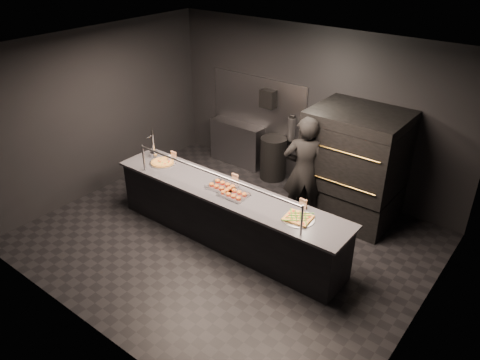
{
  "coord_description": "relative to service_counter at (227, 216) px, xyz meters",
  "views": [
    {
      "loc": [
        3.95,
        -4.76,
        4.48
      ],
      "look_at": [
        0.11,
        0.2,
        1.05
      ],
      "focal_mm": 35.0,
      "sensor_mm": 36.0,
      "label": 1
    }
  ],
  "objects": [
    {
      "name": "service_counter",
      "position": [
        0.0,
        0.0,
        0.0
      ],
      "size": [
        4.1,
        0.78,
        1.37
      ],
      "color": "black",
      "rests_on": "ground"
    },
    {
      "name": "prep_shelf",
      "position": [
        -1.6,
        2.32,
        -0.01
      ],
      "size": [
        1.2,
        0.35,
        0.9
      ],
      "primitive_type": "cube",
      "color": "#99999E",
      "rests_on": "ground"
    },
    {
      "name": "towel_dispenser",
      "position": [
        -0.9,
        2.39,
        1.09
      ],
      "size": [
        0.3,
        0.2,
        0.35
      ],
      "primitive_type": "cube",
      "color": "black",
      "rests_on": "room"
    },
    {
      "name": "square_pizza",
      "position": [
        1.28,
        -0.01,
        0.47
      ],
      "size": [
        0.46,
        0.46,
        0.05
      ],
      "color": "silver",
      "rests_on": "service_counter"
    },
    {
      "name": "round_pizza",
      "position": [
        -1.45,
        0.06,
        0.47
      ],
      "size": [
        0.46,
        0.46,
        0.03
      ],
      "color": "silver",
      "rests_on": "service_counter"
    },
    {
      "name": "room",
      "position": [
        -0.02,
        0.05,
        1.03
      ],
      "size": [
        6.04,
        6.0,
        3.0
      ],
      "color": "black",
      "rests_on": "ground"
    },
    {
      "name": "fire_extinguisher",
      "position": [
        -0.35,
        2.4,
        0.6
      ],
      "size": [
        0.14,
        0.14,
        0.51
      ],
      "color": "#B2B2B7",
      "rests_on": "room"
    },
    {
      "name": "slider_tray_a",
      "position": [
        -0.11,
        0.02,
        0.48
      ],
      "size": [
        0.49,
        0.4,
        0.07
      ],
      "color": "silver",
      "rests_on": "service_counter"
    },
    {
      "name": "worker",
      "position": [
        0.63,
        1.23,
        0.48
      ],
      "size": [
        0.83,
        0.77,
        1.9
      ],
      "primitive_type": "imported",
      "rotation": [
        0.0,
        0.0,
        3.75
      ],
      "color": "black",
      "rests_on": "ground"
    },
    {
      "name": "beer_tap",
      "position": [
        -1.75,
        0.15,
        0.62
      ],
      "size": [
        0.15,
        0.21,
        0.56
      ],
      "color": "silver",
      "rests_on": "service_counter"
    },
    {
      "name": "slider_tray_b",
      "position": [
        0.18,
        -0.05,
        0.48
      ],
      "size": [
        0.45,
        0.35,
        0.07
      ],
      "color": "silver",
      "rests_on": "service_counter"
    },
    {
      "name": "condiment_jar",
      "position": [
        -1.37,
        0.17,
        0.51
      ],
      "size": [
        0.17,
        0.07,
        0.11
      ],
      "color": "silver",
      "rests_on": "service_counter"
    },
    {
      "name": "trash_bin",
      "position": [
        -0.63,
        2.22,
        -0.04
      ],
      "size": [
        0.51,
        0.51,
        0.86
      ],
      "primitive_type": "cylinder",
      "color": "black",
      "rests_on": "ground"
    },
    {
      "name": "pizza_oven",
      "position": [
        1.2,
        1.9,
        0.5
      ],
      "size": [
        1.5,
        1.23,
        1.91
      ],
      "color": "black",
      "rests_on": "ground"
    },
    {
      "name": "tent_cards",
      "position": [
        -0.09,
        0.28,
        0.53
      ],
      "size": [
        2.7,
        0.04,
        0.15
      ],
      "color": "white",
      "rests_on": "service_counter"
    }
  ]
}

